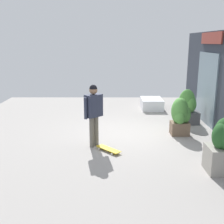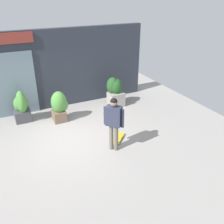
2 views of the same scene
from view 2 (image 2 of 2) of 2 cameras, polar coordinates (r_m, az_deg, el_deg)
ground_plane at (r=8.62m, az=-9.34°, el=-6.13°), size 12.00×12.00×0.00m
building_facade at (r=10.53m, az=-15.12°, el=9.00°), size 8.60×0.31×3.22m
skateboarder at (r=7.46m, az=0.40°, el=-1.55°), size 0.51×0.51×1.75m
skateboard at (r=8.43m, az=1.44°, el=-6.02°), size 0.70×0.69×0.08m
planter_box_left at (r=9.98m, az=-19.97°, el=1.21°), size 0.57×0.73×1.25m
planter_box_right at (r=9.61m, az=-11.99°, el=1.42°), size 0.63×0.62×1.20m
planter_box_mid at (r=10.69m, az=0.76°, el=4.92°), size 0.67×0.65×1.25m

